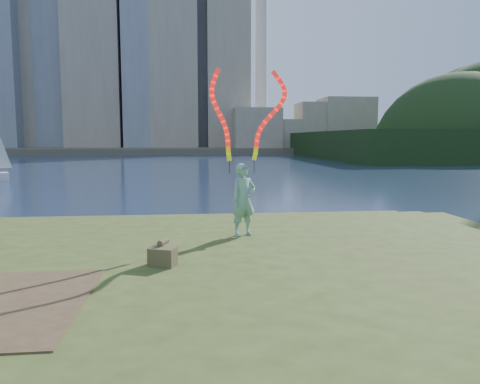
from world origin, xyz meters
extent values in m
plane|color=#1B2844|center=(0.00, 0.00, 0.00)|extent=(320.00, 320.00, 0.00)
cube|color=#374619|center=(0.00, -2.50, 0.15)|extent=(20.00, 18.00, 0.30)
cube|color=#374619|center=(0.00, -2.20, 0.40)|extent=(17.00, 15.00, 0.30)
cube|color=#374619|center=(0.00, -2.00, 0.65)|extent=(14.00, 12.00, 0.30)
cube|color=#524C3C|center=(0.00, 95.00, 0.60)|extent=(320.00, 40.00, 1.20)
cylinder|color=silver|center=(18.00, 102.00, 30.20)|extent=(2.80, 2.80, 58.00)
imported|color=#106538|center=(2.01, 0.87, 1.61)|extent=(0.70, 0.60, 1.62)
cylinder|color=black|center=(1.69, 0.84, 2.35)|extent=(0.02, 0.02, 0.30)
cylinder|color=black|center=(2.28, 1.11, 2.35)|extent=(0.02, 0.02, 0.30)
cube|color=#484228|center=(0.33, -1.50, 0.96)|extent=(0.52, 0.43, 0.32)
cylinder|color=#484228|center=(0.33, -1.29, 1.17)|extent=(0.20, 0.31, 0.11)
camera|label=1|loc=(0.81, -9.44, 2.98)|focal=35.00mm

